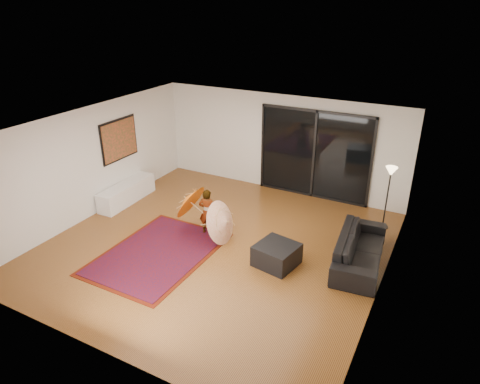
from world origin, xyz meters
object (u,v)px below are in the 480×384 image
Objects in this scene: media_console at (127,193)px; sofa at (360,249)px; ottoman at (277,255)px; child at (207,212)px.

media_console is 0.83× the size of sofa.
media_console is 4.79m from ottoman.
ottoman is at bearing 156.38° from child.
sofa reaches higher than media_console.
ottoman is 1.98m from child.
child reaches higher than media_console.
ottoman is at bearing -12.19° from media_console.
ottoman is (4.71, -0.86, -0.03)m from media_console.
child is at bearing 167.82° from ottoman.
child is (2.81, -0.45, 0.30)m from media_console.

